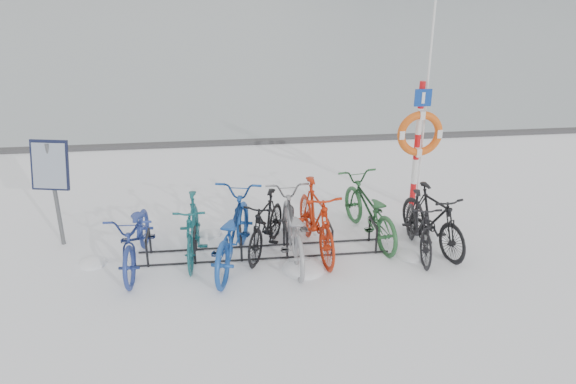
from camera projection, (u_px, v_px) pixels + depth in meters
ground at (263, 253)px, 9.06m from camera, size 900.00×900.00×0.00m
quay_edge at (245, 142)px, 14.45m from camera, size 400.00×0.25×0.10m
bike_rack at (263, 243)px, 8.99m from camera, size 4.00×0.48×0.46m
info_board at (51, 171)px, 8.84m from camera, size 0.63×0.35×1.80m
lifebuoy_station at (420, 134)px, 10.16m from camera, size 0.84×0.23×4.38m
bike_0 at (137, 234)px, 8.55m from camera, size 0.76×1.97×1.02m
bike_1 at (192, 227)px, 8.79m from camera, size 0.56×1.71×1.02m
bike_2 at (232, 229)px, 8.59m from camera, size 1.25×2.28×1.13m
bike_3 at (266, 222)px, 8.98m from camera, size 1.09×1.69×0.99m
bike_4 at (292, 226)px, 8.77m from camera, size 0.74×2.06×1.07m
bike_5 at (316, 217)px, 8.95m from camera, size 0.78×2.00×1.17m
bike_6 at (369, 208)px, 9.42m from camera, size 1.06×2.11×1.06m
bike_7 at (419, 223)px, 8.94m from camera, size 0.62×1.68×0.99m
bike_8 at (433, 217)px, 9.09m from camera, size 0.92×1.82×1.05m
snow_drifts at (298, 249)px, 9.17m from camera, size 6.12×2.00×0.23m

